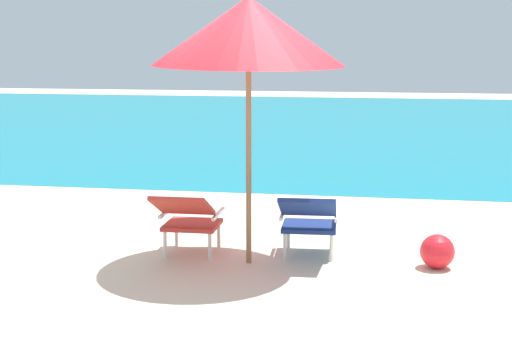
{
  "coord_description": "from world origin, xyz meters",
  "views": [
    {
      "loc": [
        1.31,
        -7.18,
        2.06
      ],
      "look_at": [
        0.0,
        0.39,
        0.75
      ],
      "focal_mm": 53.72,
      "sensor_mm": 36.0,
      "label": 1
    }
  ],
  "objects_px": {
    "lounge_chair_left": "(188,216)",
    "beach_umbrella_center": "(248,31)",
    "lounge_chair_right": "(309,218)",
    "beach_ball": "(437,251)"
  },
  "relations": [
    {
      "from": "lounge_chair_right",
      "to": "beach_umbrella_center",
      "type": "xyz_separation_m",
      "value": [
        -0.54,
        -0.21,
        1.74
      ]
    },
    {
      "from": "lounge_chair_left",
      "to": "beach_ball",
      "type": "bearing_deg",
      "value": 1.1
    },
    {
      "from": "lounge_chair_left",
      "to": "beach_umbrella_center",
      "type": "xyz_separation_m",
      "value": [
        0.61,
        -0.08,
        1.74
      ]
    },
    {
      "from": "lounge_chair_right",
      "to": "beach_umbrella_center",
      "type": "bearing_deg",
      "value": -158.68
    },
    {
      "from": "lounge_chair_right",
      "to": "beach_ball",
      "type": "bearing_deg",
      "value": -4.26
    },
    {
      "from": "lounge_chair_left",
      "to": "beach_ball",
      "type": "distance_m",
      "value": 2.35
    },
    {
      "from": "lounge_chair_right",
      "to": "beach_umbrella_center",
      "type": "height_order",
      "value": "beach_umbrella_center"
    },
    {
      "from": "beach_ball",
      "to": "beach_umbrella_center",
      "type": "bearing_deg",
      "value": -176.0
    },
    {
      "from": "beach_umbrella_center",
      "to": "beach_ball",
      "type": "height_order",
      "value": "beach_umbrella_center"
    },
    {
      "from": "lounge_chair_left",
      "to": "beach_ball",
      "type": "relative_size",
      "value": 2.79
    }
  ]
}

